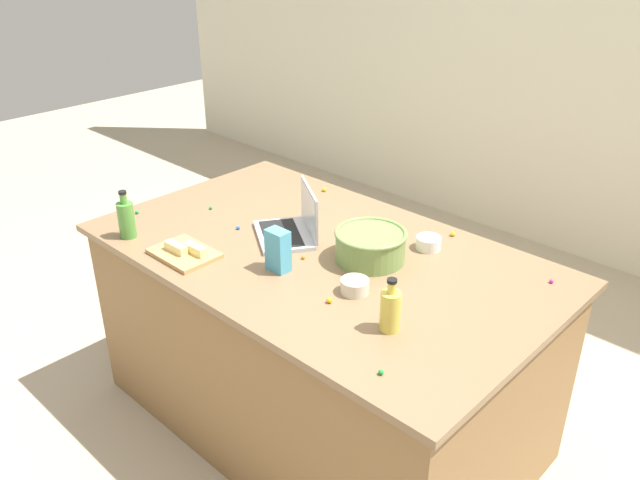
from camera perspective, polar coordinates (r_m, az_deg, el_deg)
The scene contains 22 objects.
ground_plane at distance 3.19m, azimuth -0.00°, elevation -15.40°, with size 12.00×12.00×0.00m, color #B7A88E.
wall_back at distance 4.55m, azimuth 22.55°, elevation 14.30°, with size 8.00×0.10×2.60m, color beige.
island_counter at distance 2.90m, azimuth -0.00°, elevation -8.81°, with size 1.93×1.15×0.90m.
laptop at distance 2.76m, azimuth -2.49°, elevation 1.20°, with size 0.38×0.36×0.22m.
mixing_bowl_large at distance 2.57m, azimuth 4.47°, elevation -0.45°, with size 0.29×0.29×0.13m.
bottle_olive at distance 2.86m, azimuth -16.75°, elevation 1.81°, with size 0.07×0.07×0.21m.
bottle_oil at distance 2.15m, azimuth 6.24°, elevation -6.15°, with size 0.07×0.07×0.19m.
cutting_board at distance 2.68m, azimuth -11.90°, elevation -1.17°, with size 0.27×0.20×0.02m, color tan.
butter_stick_left at distance 2.67m, azimuth -12.61°, elevation -0.67°, with size 0.11×0.04×0.04m, color #F4E58C.
butter_stick_right at distance 2.65m, azimuth -10.98°, elevation -0.81°, with size 0.11×0.04×0.04m, color #F4E58C.
ramekin_small at distance 2.37m, azimuth 3.09°, elevation -4.09°, with size 0.11×0.11×0.05m, color beige.
ramekin_medium at distance 2.71m, azimuth 9.56°, elevation -0.25°, with size 0.10×0.10×0.05m, color white.
candy_bag at distance 2.49m, azimuth -3.73°, elevation -0.92°, with size 0.09×0.06×0.17m, color #4CA5CC.
candy_0 at distance 2.84m, azimuth 11.65°, elevation 0.53°, with size 0.02×0.02×0.02m, color yellow.
candy_1 at distance 2.86m, azimuth -7.25°, elevation 1.09°, with size 0.02×0.02×0.02m, color blue.
candy_2 at distance 3.11m, azimuth -15.86°, elevation 2.38°, with size 0.02×0.02×0.02m, color green.
candy_3 at distance 2.31m, azimuth 0.83°, elevation -5.35°, with size 0.02×0.02×0.02m, color yellow.
candy_4 at distance 2.59m, azimuth 19.78°, elevation -3.44°, with size 0.02×0.02×0.02m, color #CC3399.
candy_5 at distance 2.60m, azimuth -1.55°, elevation -1.52°, with size 0.01×0.01×0.01m, color orange.
candy_6 at distance 3.08m, azimuth -9.63°, elevation 2.83°, with size 0.02×0.02×0.02m, color green.
candy_7 at distance 3.23m, azimuth 0.38°, elevation 4.49°, with size 0.02×0.02×0.02m, color yellow.
candy_8 at distance 2.00m, azimuth 5.41°, elevation -11.55°, with size 0.02×0.02×0.02m, color green.
Camera 1 is at (1.62, -1.71, 2.15)m, focal length 36.21 mm.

